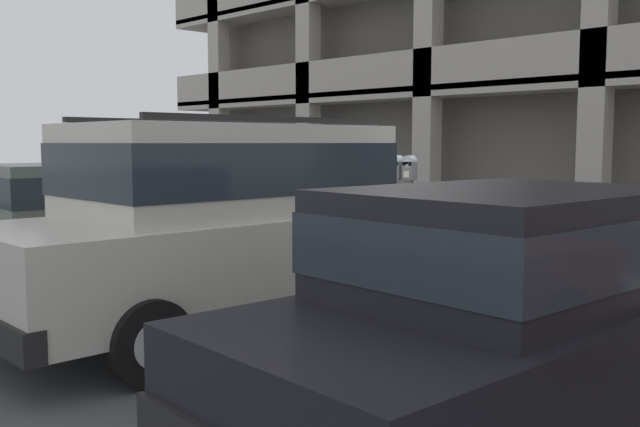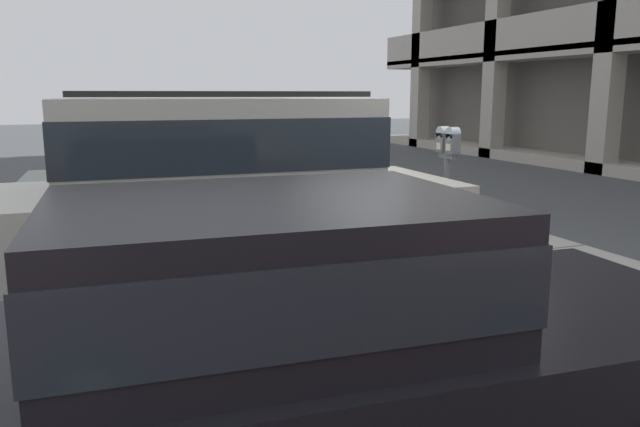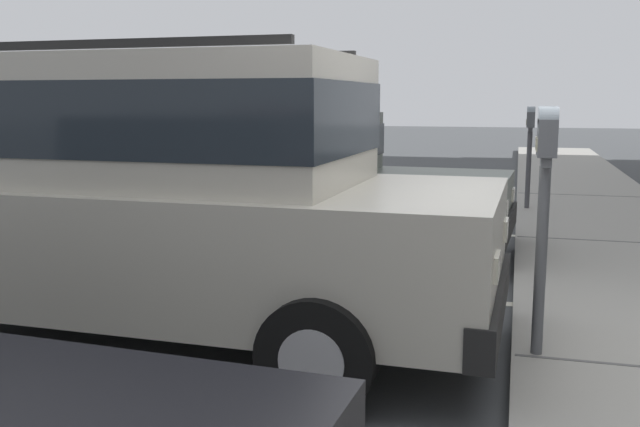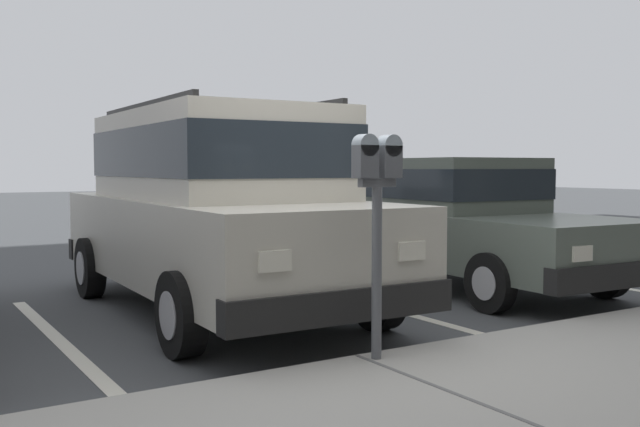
# 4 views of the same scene
# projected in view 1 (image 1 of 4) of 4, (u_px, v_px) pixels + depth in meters

# --- Properties ---
(ground_plane) EXTENTS (80.00, 80.00, 0.10)m
(ground_plane) POSITION_uv_depth(u_px,v_px,m) (388.00, 299.00, 8.50)
(ground_plane) COLOR #444749
(sidewalk) EXTENTS (40.00, 2.20, 0.12)m
(sidewalk) POSITION_uv_depth(u_px,v_px,m) (452.00, 275.00, 9.39)
(sidewalk) COLOR #9E9B93
(sidewalk) RESTS_ON ground_plane
(parking_stall_lines) EXTENTS (12.59, 4.80, 0.01)m
(parking_stall_lines) POSITION_uv_depth(u_px,v_px,m) (420.00, 344.00, 6.41)
(parking_stall_lines) COLOR silver
(parking_stall_lines) RESTS_ON ground_plane
(silver_suv) EXTENTS (2.09, 4.82, 2.03)m
(silver_suv) POSITION_uv_depth(u_px,v_px,m) (233.00, 218.00, 6.83)
(silver_suv) COLOR beige
(silver_suv) RESTS_ON ground_plane
(red_sedan) EXTENTS (2.00, 4.56, 1.54)m
(red_sedan) POSITION_uv_depth(u_px,v_px,m) (88.00, 220.00, 9.15)
(red_sedan) COLOR #5B665B
(red_sedan) RESTS_ON ground_plane
(dark_hatchback) EXTENTS (2.01, 4.57, 1.54)m
(dark_hatchback) POSITION_uv_depth(u_px,v_px,m) (522.00, 305.00, 4.34)
(dark_hatchback) COLOR black
(dark_hatchback) RESTS_ON ground_plane
(parking_meter_near) EXTENTS (0.35, 0.12, 1.53)m
(parking_meter_near) POSITION_uv_depth(u_px,v_px,m) (403.00, 188.00, 8.66)
(parking_meter_near) COLOR #595B60
(parking_meter_near) RESTS_ON sidewalk
(parking_meter_far) EXTENTS (0.35, 0.12, 1.46)m
(parking_meter_far) POSITION_uv_depth(u_px,v_px,m) (137.00, 175.00, 13.09)
(parking_meter_far) COLOR #47474C
(parking_meter_far) RESTS_ON sidewalk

